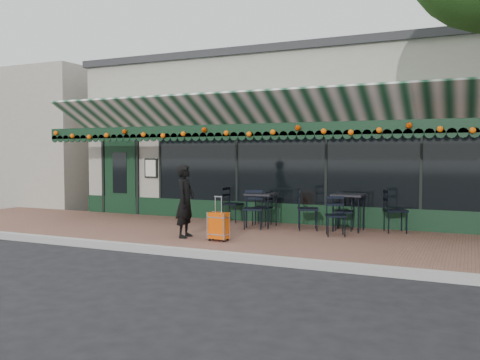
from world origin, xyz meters
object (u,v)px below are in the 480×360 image
at_px(woman, 185,201).
at_px(chair_a_front, 336,216).
at_px(suitcase, 218,226).
at_px(chair_b_left, 262,208).
at_px(cafe_table_a, 349,198).
at_px(chair_a_left, 344,212).
at_px(chair_a_right, 395,211).
at_px(cafe_table_b, 262,197).
at_px(chair_solo, 233,204).
at_px(chair_b_right, 308,209).
at_px(chair_b_front, 253,209).

xyz_separation_m(woman, chair_a_front, (2.85, 1.49, -0.34)).
height_order(suitcase, chair_b_left, suitcase).
height_order(cafe_table_a, chair_a_left, cafe_table_a).
xyz_separation_m(woman, chair_a_right, (3.94, 2.53, -0.29)).
distance_m(woman, chair_a_left, 3.71).
xyz_separation_m(suitcase, chair_b_left, (-0.05, 2.48, 0.12)).
bearing_deg(chair_b_left, chair_a_front, 70.42).
xyz_separation_m(cafe_table_b, chair_solo, (-1.03, 0.54, -0.28)).
distance_m(chair_a_right, chair_solo, 4.09).
relative_size(suitcase, chair_a_right, 0.93).
distance_m(cafe_table_a, chair_b_right, 0.96).
bearing_deg(suitcase, chair_a_left, 55.93).
bearing_deg(chair_b_right, chair_a_front, -146.56).
bearing_deg(cafe_table_a, cafe_table_b, -172.98).
distance_m(suitcase, cafe_table_a, 3.26).
height_order(chair_a_right, chair_b_front, chair_a_right).
bearing_deg(chair_a_right, cafe_table_a, 78.00).
distance_m(suitcase, chair_b_front, 1.82).
bearing_deg(suitcase, chair_b_front, 94.75).
bearing_deg(woman, cafe_table_a, -59.82).
bearing_deg(chair_solo, woman, -174.24).
bearing_deg(chair_b_left, cafe_table_b, 23.19).
height_order(chair_a_front, chair_b_left, chair_a_front).
height_order(woman, chair_b_front, woman).
bearing_deg(woman, suitcase, -106.24).
relative_size(chair_a_left, chair_b_left, 0.99).
xyz_separation_m(chair_b_front, chair_solo, (-0.98, 0.93, -0.01)).
height_order(cafe_table_b, chair_a_left, chair_a_left).
distance_m(woman, chair_b_left, 2.51).
relative_size(chair_a_front, chair_b_front, 0.93).
xyz_separation_m(cafe_table_a, chair_solo, (-3.07, 0.29, -0.31)).
height_order(cafe_table_b, chair_b_left, chair_b_left).
distance_m(suitcase, chair_solo, 2.92).
height_order(cafe_table_b, chair_a_front, chair_a_front).
bearing_deg(chair_a_front, chair_b_right, 124.26).
distance_m(chair_a_left, chair_b_front, 2.11).
distance_m(suitcase, chair_b_left, 2.48).
bearing_deg(chair_a_right, chair_a_front, 110.91).
bearing_deg(chair_a_right, chair_a_left, 75.42).
distance_m(woman, cafe_table_a, 3.75).
relative_size(chair_b_left, chair_b_front, 0.93).
relative_size(chair_a_right, chair_b_left, 1.14).
relative_size(cafe_table_a, chair_a_front, 0.99).
height_order(suitcase, chair_a_front, suitcase).
bearing_deg(cafe_table_b, woman, -113.08).
bearing_deg(chair_b_front, suitcase, -107.66).
xyz_separation_m(chair_b_left, chair_b_front, (0.04, -0.66, 0.03)).
bearing_deg(chair_b_right, chair_solo, 55.37).
distance_m(chair_b_right, chair_solo, 2.26).
bearing_deg(woman, chair_b_right, -53.12).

